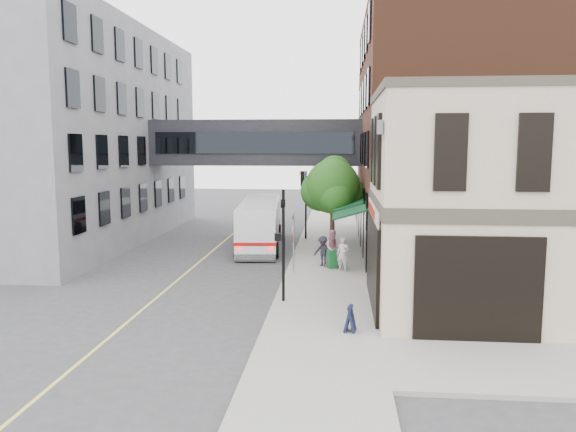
% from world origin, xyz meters
% --- Properties ---
extents(ground, '(120.00, 120.00, 0.00)m').
position_xyz_m(ground, '(0.00, 0.00, 0.00)').
color(ground, '#38383A').
rests_on(ground, ground).
extents(sidewalk_main, '(4.00, 60.00, 0.15)m').
position_xyz_m(sidewalk_main, '(2.00, 14.00, 0.07)').
color(sidewalk_main, gray).
rests_on(sidewalk_main, ground).
extents(corner_building, '(10.19, 8.12, 8.45)m').
position_xyz_m(corner_building, '(8.97, 2.00, 4.21)').
color(corner_building, tan).
rests_on(corner_building, ground).
extents(brick_building, '(13.76, 18.00, 14.00)m').
position_xyz_m(brick_building, '(9.98, 15.00, 6.99)').
color(brick_building, '#4A2617').
rests_on(brick_building, ground).
extents(opposite_building, '(14.00, 24.00, 14.00)m').
position_xyz_m(opposite_building, '(-17.00, 16.00, 7.00)').
color(opposite_building, slate).
rests_on(opposite_building, ground).
extents(skyway_bridge, '(14.00, 3.18, 3.00)m').
position_xyz_m(skyway_bridge, '(-3.00, 18.00, 6.50)').
color(skyway_bridge, black).
rests_on(skyway_bridge, ground).
extents(traffic_signal_near, '(0.44, 0.22, 4.60)m').
position_xyz_m(traffic_signal_near, '(0.37, 2.00, 2.98)').
color(traffic_signal_near, black).
rests_on(traffic_signal_near, sidewalk_main).
extents(traffic_signal_far, '(0.53, 0.28, 4.50)m').
position_xyz_m(traffic_signal_far, '(0.26, 17.00, 3.34)').
color(traffic_signal_far, black).
rests_on(traffic_signal_far, sidewalk_main).
extents(street_sign_pole, '(0.08, 0.75, 3.00)m').
position_xyz_m(street_sign_pole, '(0.39, 7.00, 1.93)').
color(street_sign_pole, gray).
rests_on(street_sign_pole, sidewalk_main).
extents(street_tree, '(3.80, 3.20, 5.60)m').
position_xyz_m(street_tree, '(2.19, 13.22, 3.91)').
color(street_tree, '#382619').
rests_on(street_tree, sidewalk_main).
extents(lane_marking, '(0.12, 40.00, 0.01)m').
position_xyz_m(lane_marking, '(-5.00, 10.00, 0.01)').
color(lane_marking, '#D8CC4C').
rests_on(lane_marking, ground).
extents(bus, '(3.23, 10.58, 2.80)m').
position_xyz_m(bus, '(-2.37, 14.83, 1.57)').
color(bus, silver).
rests_on(bus, ground).
extents(pedestrian_a, '(0.74, 0.63, 1.71)m').
position_xyz_m(pedestrian_a, '(2.80, 7.58, 1.01)').
color(pedestrian_a, beige).
rests_on(pedestrian_a, sidewalk_main).
extents(pedestrian_b, '(1.09, 0.95, 1.91)m').
position_xyz_m(pedestrian_b, '(2.32, 8.60, 1.10)').
color(pedestrian_b, pink).
rests_on(pedestrian_b, sidewalk_main).
extents(pedestrian_c, '(1.17, 1.01, 1.56)m').
position_xyz_m(pedestrian_c, '(1.78, 8.66, 0.93)').
color(pedestrian_c, black).
rests_on(pedestrian_c, sidewalk_main).
extents(newspaper_box, '(0.57, 0.55, 0.91)m').
position_xyz_m(newspaper_box, '(2.27, 8.22, 0.60)').
color(newspaper_box, '#155C28').
rests_on(newspaper_box, sidewalk_main).
extents(sandwich_board, '(0.40, 0.55, 0.89)m').
position_xyz_m(sandwich_board, '(3.00, -1.50, 0.59)').
color(sandwich_board, black).
rests_on(sandwich_board, sidewalk_main).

